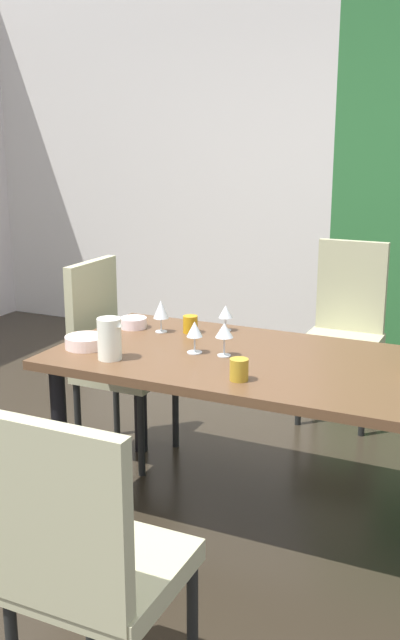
% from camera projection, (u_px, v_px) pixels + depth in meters
% --- Properties ---
extents(ground_plane, '(5.99, 5.98, 0.02)m').
position_uv_depth(ground_plane, '(112.00, 517.00, 3.25)').
color(ground_plane, black).
extents(back_panel_interior, '(3.19, 0.10, 2.87)m').
position_uv_depth(back_panel_interior, '(150.00, 164.00, 6.03)').
color(back_panel_interior, silver).
rests_on(back_panel_interior, ground_plane).
extents(dining_table, '(1.88, 0.92, 0.75)m').
position_uv_depth(dining_table, '(266.00, 377.00, 3.09)').
color(dining_table, brown).
rests_on(dining_table, ground_plane).
extents(chair_left_far, '(0.45, 0.44, 1.04)m').
position_uv_depth(chair_left_far, '(112.00, 350.00, 3.76)').
color(chair_left_far, tan).
rests_on(chair_left_far, ground_plane).
extents(chair_head_near, '(0.44, 0.44, 1.00)m').
position_uv_depth(chair_head_near, '(87.00, 559.00, 1.95)').
color(chair_head_near, tan).
rests_on(chair_head_near, ground_plane).
extents(chair_head_far, '(0.44, 0.45, 1.06)m').
position_uv_depth(chair_head_far, '(345.00, 323.00, 4.28)').
color(chair_head_far, tan).
rests_on(chair_head_far, ground_plane).
extents(wine_glass_corner, '(0.08, 0.08, 0.15)m').
position_uv_depth(wine_glass_corner, '(224.00, 331.00, 3.08)').
color(wine_glass_corner, silver).
rests_on(wine_glass_corner, dining_table).
extents(wine_glass_near_window, '(0.07, 0.07, 0.14)m').
position_uv_depth(wine_glass_near_window, '(195.00, 330.00, 3.13)').
color(wine_glass_near_window, silver).
rests_on(wine_glass_near_window, dining_table).
extents(wine_glass_north, '(0.08, 0.08, 0.16)m').
position_uv_depth(wine_glass_north, '(161.00, 310.00, 3.46)').
color(wine_glass_north, silver).
rests_on(wine_glass_north, dining_table).
extents(wine_glass_left, '(0.07, 0.07, 0.13)m').
position_uv_depth(wine_glass_left, '(226.00, 312.00, 3.49)').
color(wine_glass_left, silver).
rests_on(wine_glass_left, dining_table).
extents(serving_bowl_south, '(0.19, 0.19, 0.05)m').
position_uv_depth(serving_bowl_south, '(86.00, 342.00, 3.23)').
color(serving_bowl_south, white).
rests_on(serving_bowl_south, dining_table).
extents(serving_bowl_center, '(0.13, 0.13, 0.05)m').
position_uv_depth(serving_bowl_center, '(133.00, 323.00, 3.55)').
color(serving_bowl_center, white).
rests_on(serving_bowl_center, dining_table).
extents(cup_rear, '(0.07, 0.07, 0.08)m').
position_uv_depth(cup_rear, '(190.00, 324.00, 3.46)').
color(cup_rear, '#BC8314').
rests_on(cup_rear, dining_table).
extents(cup_near_shelf, '(0.07, 0.07, 0.09)m').
position_uv_depth(cup_near_shelf, '(239.00, 369.00, 2.80)').
color(cup_near_shelf, '#B28B25').
rests_on(cup_near_shelf, dining_table).
extents(pitcher_east, '(0.12, 0.10, 0.18)m').
position_uv_depth(pitcher_east, '(110.00, 338.00, 3.05)').
color(pitcher_east, white).
rests_on(pitcher_east, dining_table).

